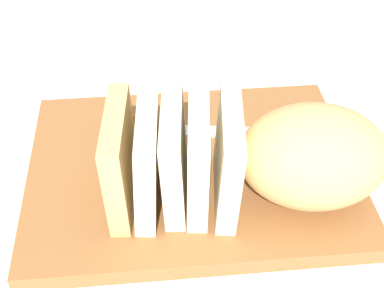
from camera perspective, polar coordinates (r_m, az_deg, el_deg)
The scene contains 8 objects.
ground_plane at distance 0.64m, azimuth 0.00°, elevation -3.37°, with size 3.00×3.00×0.00m, color silver.
cutting_board at distance 0.63m, azimuth 0.00°, elevation -2.74°, with size 0.37×0.28×0.02m, color brown.
bread_loaf at distance 0.56m, azimuth 6.87°, elevation -1.32°, with size 0.30×0.15×0.11m.
bread_knife at distance 0.66m, azimuth -0.40°, elevation 1.78°, with size 0.30×0.07×0.02m.
crumb_near_knife at distance 0.66m, azimuth 0.69°, elevation 1.39°, with size 0.01×0.01×0.01m, color #A8753D.
crumb_near_loaf at distance 0.63m, azimuth 3.66°, elevation -1.49°, with size 0.01×0.01×0.01m, color #A8753D.
crumb_stray_left at distance 0.67m, azimuth -1.43°, elevation 1.68°, with size 0.00×0.00×0.00m, color #A8753D.
crumb_stray_right at distance 0.60m, azimuth -2.07°, elevation -3.98°, with size 0.01×0.01×0.01m, color #A8753D.
Camera 1 is at (0.06, 0.45, 0.44)m, focal length 51.10 mm.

